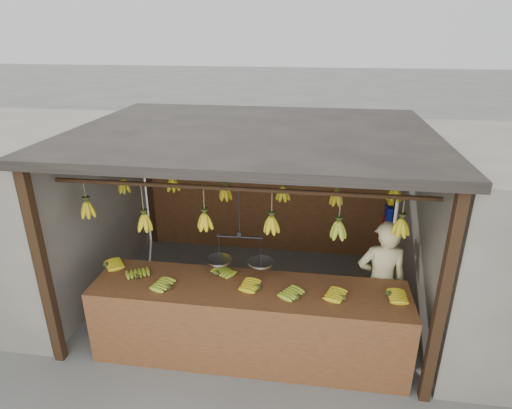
# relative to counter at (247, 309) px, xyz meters

# --- Properties ---
(ground) EXTENTS (80.00, 80.00, 0.00)m
(ground) POSITION_rel_counter_xyz_m (-0.12, 1.23, -0.71)
(ground) COLOR #5B5B57
(stall) EXTENTS (4.30, 3.30, 2.40)m
(stall) POSITION_rel_counter_xyz_m (-0.12, 1.56, 1.26)
(stall) COLOR black
(stall) RESTS_ON ground
(neighbor_left) EXTENTS (3.00, 3.00, 2.30)m
(neighbor_left) POSITION_rel_counter_xyz_m (-3.72, 1.23, 0.44)
(neighbor_left) COLOR slate
(neighbor_left) RESTS_ON ground
(counter) EXTENTS (3.61, 0.79, 0.96)m
(counter) POSITION_rel_counter_xyz_m (0.00, 0.00, 0.00)
(counter) COLOR brown
(counter) RESTS_ON ground
(hanging_bananas) EXTENTS (3.64, 2.18, 0.39)m
(hanging_bananas) POSITION_rel_counter_xyz_m (-0.12, 1.22, 0.91)
(hanging_bananas) COLOR gold
(hanging_bananas) RESTS_ON ground
(balance_scale) EXTENTS (0.73, 0.29, 0.86)m
(balance_scale) POSITION_rel_counter_xyz_m (-0.11, 0.23, 0.49)
(balance_scale) COLOR black
(balance_scale) RESTS_ON ground
(vendor) EXTENTS (0.60, 0.42, 1.56)m
(vendor) POSITION_rel_counter_xyz_m (1.48, 0.63, 0.07)
(vendor) COLOR beige
(vendor) RESTS_ON ground
(bag_bundles) EXTENTS (0.08, 0.26, 1.16)m
(bag_bundles) POSITION_rel_counter_xyz_m (1.82, 2.58, 0.29)
(bag_bundles) COLOR #199926
(bag_bundles) RESTS_ON ground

